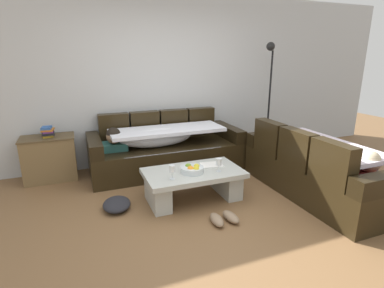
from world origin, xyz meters
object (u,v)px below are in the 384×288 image
at_px(wine_glass_near_right, 219,162).
at_px(book_stack_on_cabinet, 48,132).
at_px(floor_lamp, 269,93).
at_px(crumpled_garment, 117,204).
at_px(fruit_bowl, 192,169).
at_px(wine_glass_near_left, 172,169).
at_px(couch_along_wall, 164,149).
at_px(couch_near_window, 318,170).
at_px(pair_of_shoes, 224,218).
at_px(coffee_table, 193,181).
at_px(open_magazine, 211,165).
at_px(side_cabinet, 50,158).

xyz_separation_m(wine_glass_near_right, book_stack_on_cabinet, (-1.94, 1.49, 0.21)).
relative_size(floor_lamp, crumpled_garment, 4.88).
xyz_separation_m(fruit_bowl, wine_glass_near_left, (-0.29, -0.10, 0.07)).
xyz_separation_m(couch_along_wall, book_stack_on_cabinet, (-1.62, 0.23, 0.38)).
relative_size(couch_near_window, pair_of_shoes, 6.49).
bearing_deg(wine_glass_near_right, crumpled_garment, 169.69).
xyz_separation_m(coffee_table, pair_of_shoes, (0.10, -0.64, -0.19)).
bearing_deg(open_magazine, coffee_table, -152.46).
distance_m(wine_glass_near_right, side_cabinet, 2.47).
bearing_deg(fruit_bowl, couch_near_window, -14.23).
distance_m(coffee_table, floor_lamp, 2.34).
bearing_deg(open_magazine, couch_along_wall, 117.27).
bearing_deg(crumpled_garment, wine_glass_near_right, -10.31).
bearing_deg(wine_glass_near_right, fruit_bowl, 164.55).
distance_m(couch_along_wall, side_cabinet, 1.66).
distance_m(coffee_table, fruit_bowl, 0.19).
bearing_deg(floor_lamp, pair_of_shoes, -134.45).
xyz_separation_m(wine_glass_near_right, floor_lamp, (1.57, 1.27, 0.62)).
relative_size(fruit_bowl, book_stack_on_cabinet, 1.23).
height_order(couch_along_wall, wine_glass_near_right, couch_along_wall).
relative_size(couch_along_wall, pair_of_shoes, 7.40).
distance_m(couch_near_window, side_cabinet, 3.70).
distance_m(fruit_bowl, wine_glass_near_left, 0.31).
bearing_deg(wine_glass_near_right, floor_lamp, 39.10).
bearing_deg(book_stack_on_cabinet, coffee_table, -39.16).
bearing_deg(pair_of_shoes, coffee_table, 99.09).
height_order(fruit_bowl, floor_lamp, floor_lamp).
xyz_separation_m(wine_glass_near_left, side_cabinet, (-1.36, 1.50, -0.17)).
bearing_deg(couch_near_window, coffee_table, 73.82).
height_order(couch_along_wall, couch_near_window, same).
bearing_deg(pair_of_shoes, floor_lamp, 45.55).
distance_m(floor_lamp, crumpled_garment, 3.16).
xyz_separation_m(coffee_table, floor_lamp, (1.85, 1.14, 0.88)).
distance_m(book_stack_on_cabinet, floor_lamp, 3.54).
height_order(couch_near_window, wine_glass_near_right, couch_near_window).
distance_m(coffee_table, pair_of_shoes, 0.68).
bearing_deg(floor_lamp, crumpled_garment, -159.28).
bearing_deg(coffee_table, book_stack_on_cabinet, 140.84).
height_order(wine_glass_near_left, crumpled_garment, wine_glass_near_left).
bearing_deg(couch_along_wall, book_stack_on_cabinet, 171.81).
distance_m(fruit_bowl, crumpled_garment, 0.98).
distance_m(couch_along_wall, fruit_bowl, 1.17).
height_order(wine_glass_near_left, book_stack_on_cabinet, book_stack_on_cabinet).
distance_m(pair_of_shoes, crumpled_garment, 1.27).
relative_size(side_cabinet, crumpled_garment, 1.80).
xyz_separation_m(fruit_bowl, open_magazine, (0.32, 0.15, -0.04)).
relative_size(wine_glass_near_left, crumpled_garment, 0.42).
height_order(book_stack_on_cabinet, pair_of_shoes, book_stack_on_cabinet).
bearing_deg(coffee_table, side_cabinet, 141.30).
bearing_deg(fruit_bowl, pair_of_shoes, -77.22).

